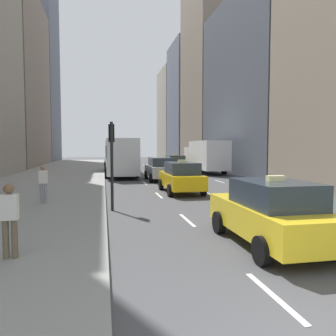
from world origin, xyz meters
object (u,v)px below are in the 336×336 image
(taxi_lead, at_px, (181,177))
(pedestrian_near_curb, at_px, (9,217))
(pedestrian_mid_block, at_px, (43,182))
(taxi_third, at_px, (175,164))
(sedan_black_near, at_px, (160,169))
(city_bus, at_px, (120,155))
(box_truck, at_px, (205,156))
(traffic_light_pole, at_px, (112,151))
(taxi_second, at_px, (271,213))

(taxi_lead, distance_m, pedestrian_near_curb, 12.04)
(pedestrian_near_curb, xyz_separation_m, pedestrian_mid_block, (-0.54, 7.29, 0.00))
(taxi_third, relative_size, sedan_black_near, 0.94)
(pedestrian_near_curb, bearing_deg, taxi_third, 69.75)
(sedan_black_near, height_order, city_bus, city_bus)
(city_bus, bearing_deg, sedan_black_near, -63.49)
(city_bus, distance_m, box_truck, 8.43)
(city_bus, distance_m, pedestrian_near_curb, 23.06)
(sedan_black_near, bearing_deg, pedestrian_mid_block, -124.82)
(city_bus, distance_m, traffic_light_pole, 16.95)
(taxi_second, distance_m, pedestrian_mid_block, 9.88)
(taxi_second, relative_size, traffic_light_pole, 1.22)
(taxi_second, bearing_deg, box_truck, 76.43)
(taxi_third, relative_size, city_bus, 0.38)
(taxi_third, bearing_deg, taxi_second, -96.52)
(box_truck, bearing_deg, city_bus, -175.92)
(taxi_lead, height_order, traffic_light_pole, traffic_light_pole)
(taxi_third, bearing_deg, city_bus, -161.23)
(taxi_third, xyz_separation_m, traffic_light_pole, (-6.75, -18.81, 1.53))
(taxi_third, height_order, pedestrian_near_curb, taxi_third)
(sedan_black_near, distance_m, pedestrian_mid_block, 12.00)
(sedan_black_near, distance_m, box_truck, 8.42)
(pedestrian_near_curb, height_order, pedestrian_mid_block, same)
(taxi_second, height_order, box_truck, box_truck)
(taxi_second, bearing_deg, pedestrian_near_curb, -178.31)
(box_truck, distance_m, pedestrian_near_curb, 26.25)
(city_bus, xyz_separation_m, box_truck, (8.41, 0.60, -0.08))
(taxi_lead, xyz_separation_m, taxi_second, (0.00, -10.06, 0.00))
(traffic_light_pole, bearing_deg, pedestrian_mid_block, 154.11)
(box_truck, height_order, traffic_light_pole, traffic_light_pole)
(taxi_lead, height_order, box_truck, box_truck)
(taxi_second, relative_size, taxi_third, 1.00)
(taxi_second, distance_m, sedan_black_near, 16.96)
(city_bus, relative_size, traffic_light_pole, 3.23)
(taxi_second, relative_size, pedestrian_near_curb, 2.67)
(taxi_third, xyz_separation_m, pedestrian_near_curb, (-9.11, -24.69, 0.19))
(sedan_black_near, relative_size, box_truck, 0.56)
(pedestrian_near_curb, bearing_deg, box_truck, 63.01)
(taxi_second, bearing_deg, city_bus, 97.09)
(sedan_black_near, distance_m, pedestrian_near_curb, 18.27)
(taxi_third, relative_size, box_truck, 0.52)
(taxi_lead, height_order, city_bus, city_bus)
(pedestrian_near_curb, distance_m, pedestrian_mid_block, 7.31)
(taxi_lead, bearing_deg, taxi_third, 79.03)
(taxi_lead, relative_size, pedestrian_mid_block, 2.67)
(pedestrian_mid_block, height_order, traffic_light_pole, traffic_light_pole)
(taxi_lead, distance_m, traffic_light_pole, 6.08)
(taxi_third, xyz_separation_m, sedan_black_near, (-2.80, -7.55, 0.02))
(taxi_second, xyz_separation_m, city_bus, (-2.81, 22.60, 0.91))
(city_bus, height_order, pedestrian_near_curb, city_bus)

